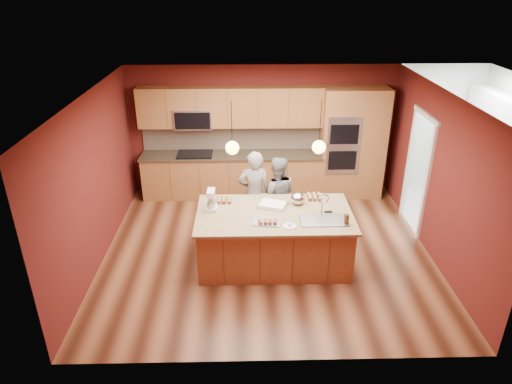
{
  "coord_description": "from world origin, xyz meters",
  "views": [
    {
      "loc": [
        -0.35,
        -6.66,
        4.3
      ],
      "look_at": [
        -0.19,
        -0.1,
        1.16
      ],
      "focal_mm": 32.0,
      "sensor_mm": 36.0,
      "label": 1
    }
  ],
  "objects_px": {
    "island": "(275,237)",
    "mixing_bowl": "(298,199)",
    "stand_mixer": "(211,201)",
    "person_left": "(254,194)",
    "person_right": "(277,196)"
  },
  "relations": [
    {
      "from": "person_right",
      "to": "mixing_bowl",
      "type": "distance_m",
      "value": 0.74
    },
    {
      "from": "mixing_bowl",
      "to": "person_left",
      "type": "bearing_deg",
      "value": 138.12
    },
    {
      "from": "stand_mixer",
      "to": "person_right",
      "type": "bearing_deg",
      "value": 38.36
    },
    {
      "from": "person_left",
      "to": "mixing_bowl",
      "type": "distance_m",
      "value": 0.95
    },
    {
      "from": "island",
      "to": "mixing_bowl",
      "type": "bearing_deg",
      "value": 40.05
    },
    {
      "from": "person_left",
      "to": "person_right",
      "type": "relative_size",
      "value": 1.08
    },
    {
      "from": "mixing_bowl",
      "to": "island",
      "type": "bearing_deg",
      "value": -139.95
    },
    {
      "from": "person_right",
      "to": "stand_mixer",
      "type": "height_order",
      "value": "person_right"
    },
    {
      "from": "island",
      "to": "person_right",
      "type": "xyz_separation_m",
      "value": [
        0.08,
        0.94,
        0.28
      ]
    },
    {
      "from": "stand_mixer",
      "to": "mixing_bowl",
      "type": "bearing_deg",
      "value": 9.43
    },
    {
      "from": "person_left",
      "to": "stand_mixer",
      "type": "xyz_separation_m",
      "value": [
        -0.7,
        -0.79,
        0.25
      ]
    },
    {
      "from": "stand_mixer",
      "to": "island",
      "type": "bearing_deg",
      "value": -6.16
    },
    {
      "from": "person_right",
      "to": "island",
      "type": "bearing_deg",
      "value": 85.66
    },
    {
      "from": "person_right",
      "to": "stand_mixer",
      "type": "xyz_separation_m",
      "value": [
        -1.09,
        -0.79,
        0.31
      ]
    },
    {
      "from": "person_left",
      "to": "person_right",
      "type": "height_order",
      "value": "person_left"
    }
  ]
}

